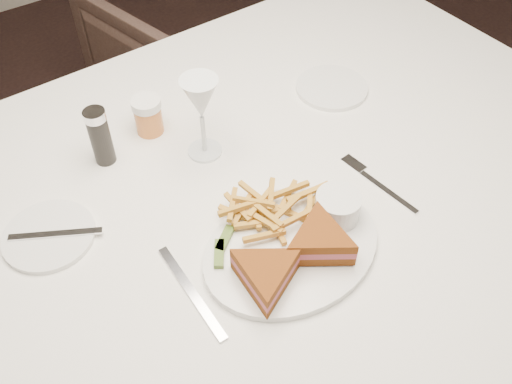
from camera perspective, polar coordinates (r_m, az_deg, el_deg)
name	(u,v)px	position (r m, az deg, el deg)	size (l,w,h in m)	color
table	(244,300)	(1.37, -1.20, -10.74)	(1.61, 1.07, 0.75)	white
chair_far	(70,117)	(1.98, -18.14, 7.13)	(0.62, 0.58, 0.64)	#46322B
table_setting	(257,201)	(1.00, 0.09, -0.92)	(0.83, 0.60, 0.18)	white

